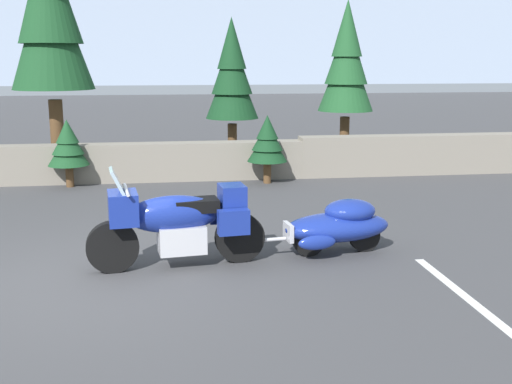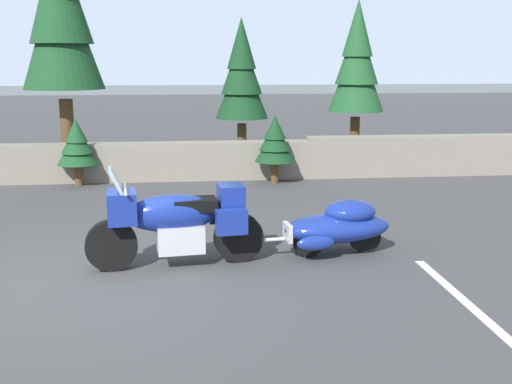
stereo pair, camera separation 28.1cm
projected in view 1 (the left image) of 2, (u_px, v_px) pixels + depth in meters
ground_plane at (85, 283)px, 7.59m from camera, size 80.00×80.00×0.00m
stone_guard_wall at (153, 162)px, 13.85m from camera, size 24.00×0.53×0.92m
distant_ridgeline at (159, 23)px, 99.36m from camera, size 240.00×80.00×16.00m
touring_motorcycle at (177, 220)px, 8.06m from camera, size 2.31×0.91×1.33m
car_shaped_trailer at (338, 225)px, 8.67m from camera, size 2.23×0.89×0.76m
pine_tree_tall at (49, 6)px, 13.73m from camera, size 1.81×1.81×6.05m
pine_tree_secondary at (232, 74)px, 15.46m from camera, size 1.31×1.31×3.65m
pine_tree_far_right at (347, 62)px, 15.84m from camera, size 1.41×1.41×4.10m
pine_sapling_near at (267, 141)px, 13.47m from camera, size 0.86×0.86×1.48m
pine_sapling_farther at (68, 145)px, 13.08m from camera, size 0.85×0.85×1.42m
parking_stripe_marker at (484, 312)px, 6.73m from camera, size 0.12×3.60×0.01m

